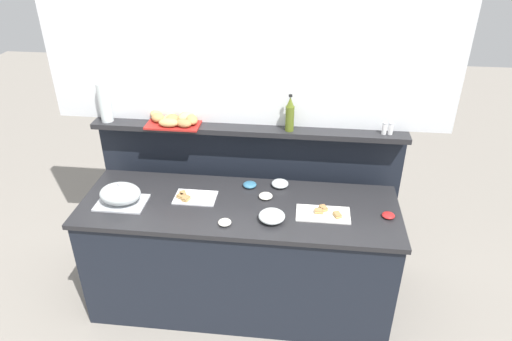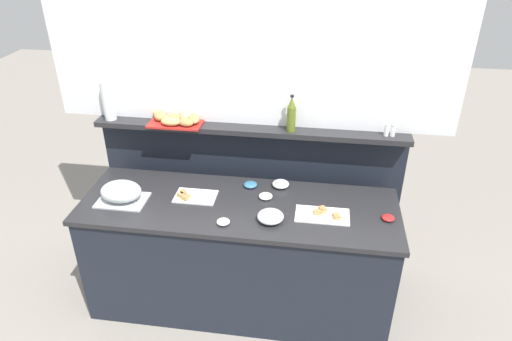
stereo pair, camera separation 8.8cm
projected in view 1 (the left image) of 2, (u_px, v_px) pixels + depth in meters
ground_plane at (250, 252)px, 4.19m from camera, size 12.00×12.00×0.00m
buffet_counter at (240, 256)px, 3.45m from camera, size 2.21×0.74×0.91m
back_ledge_unit at (249, 192)px, 3.81m from camera, size 2.36×0.22×1.29m
upper_wall_panel at (248, 34)px, 3.20m from camera, size 2.96×0.08×1.31m
sandwich_platter_front at (193, 197)px, 3.29m from camera, size 0.29×0.19×0.04m
sandwich_platter_side at (324, 213)px, 3.11m from camera, size 0.36×0.19×0.04m
serving_cloche at (120, 195)px, 3.20m from camera, size 0.34×0.24×0.17m
glass_bowl_large at (272, 217)px, 3.04m from camera, size 0.17×0.17×0.07m
glass_bowl_medium at (280, 184)px, 3.42m from camera, size 0.12×0.12×0.05m
condiment_bowl_teal at (250, 185)px, 3.42m from camera, size 0.10×0.10×0.03m
condiment_bowl_dark at (225, 222)px, 3.02m from camera, size 0.09×0.09×0.03m
condiment_bowl_cream at (388, 215)px, 3.08m from camera, size 0.09×0.09×0.03m
condiment_bowl_red at (266, 196)px, 3.29m from camera, size 0.10×0.10×0.03m
olive_oil_bottle at (290, 115)px, 3.33m from camera, size 0.06×0.06×0.28m
salt_shaker at (384, 128)px, 3.32m from camera, size 0.03×0.03×0.09m
pepper_shaker at (391, 129)px, 3.32m from camera, size 0.03×0.03×0.09m
bread_basket at (174, 119)px, 3.48m from camera, size 0.42×0.31×0.08m
water_carafe at (105, 102)px, 3.47m from camera, size 0.09×0.09×0.30m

